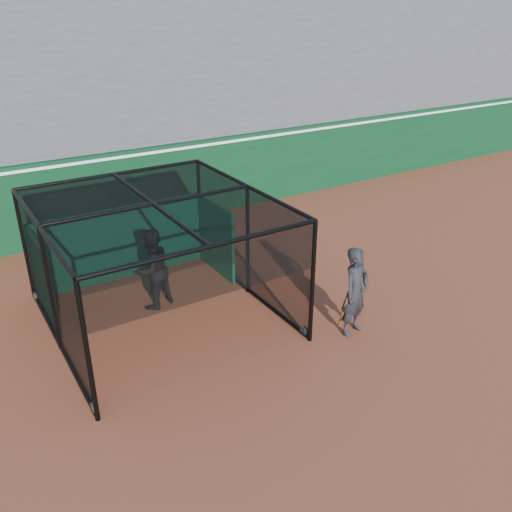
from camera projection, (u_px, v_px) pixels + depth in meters
ground at (269, 368)px, 10.63m from camera, size 120.00×120.00×0.00m
outfield_wall at (118, 190)px, 16.61m from camera, size 50.00×0.50×2.50m
grandstand at (70, 69)px, 18.15m from camera, size 50.00×7.85×8.95m
batting_cage at (158, 263)px, 11.79m from camera, size 4.65×5.14×2.73m
batter at (152, 269)px, 12.41m from camera, size 1.13×1.01×1.94m
on_deck_player at (355, 292)px, 11.39m from camera, size 0.83×0.66×1.99m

